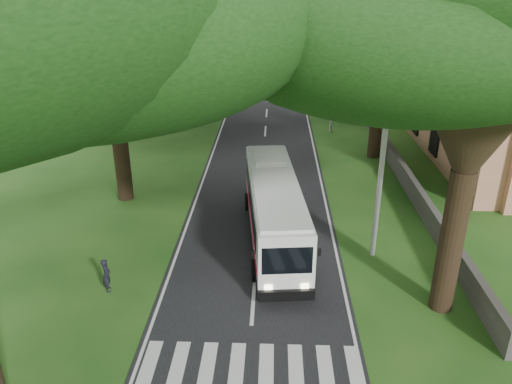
{
  "coord_description": "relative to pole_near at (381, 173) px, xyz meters",
  "views": [
    {
      "loc": [
        0.75,
        -14.74,
        12.26
      ],
      "look_at": [
        -0.12,
        8.18,
        2.2
      ],
      "focal_mm": 35.0,
      "sensor_mm": 36.0,
      "label": 1
    }
  ],
  "objects": [
    {
      "name": "property_wall",
      "position": [
        3.5,
        18.0,
        -3.58
      ],
      "size": [
        0.35,
        50.0,
        1.2
      ],
      "primitive_type": "cube",
      "color": "#383533",
      "rests_on": "ground"
    },
    {
      "name": "pole_mid",
      "position": [
        0.0,
        20.0,
        0.0
      ],
      "size": [
        1.6,
        0.24,
        8.0
      ],
      "color": "gray",
      "rests_on": "ground"
    },
    {
      "name": "pedestrian",
      "position": [
        -11.64,
        -3.37,
        -3.43
      ],
      "size": [
        0.52,
        0.63,
        1.5
      ],
      "primitive_type": "imported",
      "rotation": [
        0.0,
        0.0,
        1.91
      ],
      "color": "black",
      "rests_on": "ground"
    },
    {
      "name": "crosswalk",
      "position": [
        -5.5,
        -8.0,
        -4.18
      ],
      "size": [
        8.0,
        3.0,
        0.01
      ],
      "primitive_type": "cube",
      "color": "silver",
      "rests_on": "ground"
    },
    {
      "name": "distant_car_c",
      "position": [
        -2.5,
        55.34,
        -3.5
      ],
      "size": [
        2.67,
        4.74,
        1.29
      ],
      "primitive_type": "imported",
      "rotation": [
        0.0,
        0.0,
        3.34
      ],
      "color": "maroon",
      "rests_on": "road"
    },
    {
      "name": "road",
      "position": [
        -5.5,
        19.0,
        -4.17
      ],
      "size": [
        8.0,
        120.0,
        0.04
      ],
      "primitive_type": "cube",
      "color": "black",
      "rests_on": "ground"
    },
    {
      "name": "ground",
      "position": [
        -5.5,
        -6.0,
        -4.18
      ],
      "size": [
        140.0,
        140.0,
        0.0
      ],
      "primitive_type": "plane",
      "color": "#1B4C15",
      "rests_on": "ground"
    },
    {
      "name": "pole_near",
      "position": [
        0.0,
        0.0,
        0.0
      ],
      "size": [
        1.6,
        0.24,
        8.0
      ],
      "color": "gray",
      "rests_on": "ground"
    },
    {
      "name": "pole_far",
      "position": [
        0.0,
        40.0,
        0.0
      ],
      "size": [
        1.6,
        0.24,
        8.0
      ],
      "color": "gray",
      "rests_on": "ground"
    },
    {
      "name": "coach_bus",
      "position": [
        -4.71,
        1.4,
        -2.45
      ],
      "size": [
        3.37,
        11.11,
        3.22
      ],
      "rotation": [
        0.0,
        0.0,
        0.1
      ],
      "color": "white",
      "rests_on": "ground"
    },
    {
      "name": "distant_car_b",
      "position": [
        -8.5,
        45.65,
        -3.4
      ],
      "size": [
        1.8,
        4.61,
        1.49
      ],
      "primitive_type": "imported",
      "rotation": [
        0.0,
        0.0,
        0.05
      ],
      "color": "navy",
      "rests_on": "road"
    }
  ]
}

